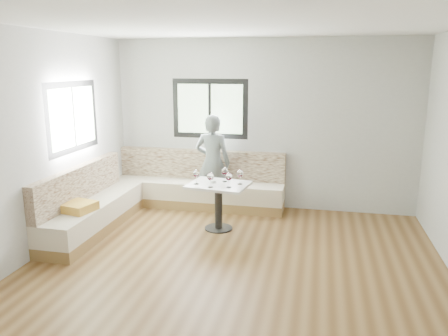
% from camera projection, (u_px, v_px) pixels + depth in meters
% --- Properties ---
extents(room, '(5.01, 5.01, 2.81)m').
position_uv_depth(room, '(228.00, 151.00, 4.93)').
color(room, brown).
rests_on(room, ground).
extents(banquette, '(2.90, 2.80, 0.95)m').
position_uv_depth(banquette, '(155.00, 196.00, 6.96)').
color(banquette, olive).
rests_on(banquette, ground).
extents(table, '(0.92, 0.76, 0.69)m').
position_uv_depth(table, '(218.00, 195.00, 6.35)').
color(table, black).
rests_on(table, ground).
extents(person, '(0.60, 0.41, 1.60)m').
position_uv_depth(person, '(213.00, 163.00, 7.18)').
color(person, '#596161').
rests_on(person, ground).
extents(olive_ramekin, '(0.09, 0.09, 0.03)m').
position_uv_depth(olive_ramekin, '(213.00, 182.00, 6.36)').
color(olive_ramekin, white).
rests_on(olive_ramekin, table).
extents(wine_glass_a, '(0.10, 0.10, 0.22)m').
position_uv_depth(wine_glass_a, '(196.00, 174.00, 6.26)').
color(wine_glass_a, white).
rests_on(wine_glass_a, table).
extents(wine_glass_b, '(0.10, 0.10, 0.22)m').
position_uv_depth(wine_glass_b, '(210.00, 177.00, 6.09)').
color(wine_glass_b, white).
rests_on(wine_glass_b, table).
extents(wine_glass_c, '(0.10, 0.10, 0.22)m').
position_uv_depth(wine_glass_c, '(229.00, 177.00, 6.08)').
color(wine_glass_c, white).
rests_on(wine_glass_c, table).
extents(wine_glass_d, '(0.10, 0.10, 0.22)m').
position_uv_depth(wine_glass_d, '(225.00, 172.00, 6.39)').
color(wine_glass_d, white).
rests_on(wine_glass_d, table).
extents(wine_glass_e, '(0.10, 0.10, 0.22)m').
position_uv_depth(wine_glass_e, '(240.00, 174.00, 6.25)').
color(wine_glass_e, white).
rests_on(wine_glass_e, table).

